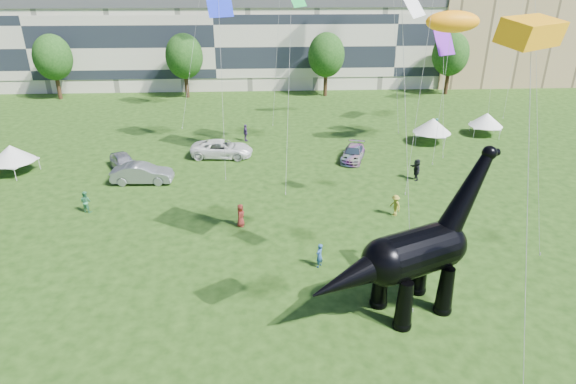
{
  "coord_description": "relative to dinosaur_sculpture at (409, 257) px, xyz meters",
  "views": [
    {
      "loc": [
        -1.3,
        -16.75,
        16.25
      ],
      "look_at": [
        0.07,
        8.0,
        5.0
      ],
      "focal_mm": 30.0,
      "sensor_mm": 36.0,
      "label": 1
    }
  ],
  "objects": [
    {
      "name": "ground",
      "position": [
        -5.9,
        -3.47,
        -3.34
      ],
      "size": [
        220.0,
        220.0,
        0.0
      ],
      "primitive_type": "plane",
      "color": "#16330C",
      "rests_on": "ground"
    },
    {
      "name": "terrace_row",
      "position": [
        -13.9,
        58.53,
        2.66
      ],
      "size": [
        78.0,
        11.0,
        12.0
      ],
      "primitive_type": "cube",
      "color": "beige",
      "rests_on": "ground"
    },
    {
      "name": "apartment_block",
      "position": [
        34.1,
        61.53,
        7.66
      ],
      "size": [
        28.0,
        18.0,
        22.0
      ],
      "primitive_type": "cube",
      "color": "tan",
      "rests_on": "ground"
    },
    {
      "name": "tree_far_left",
      "position": [
        -35.9,
        49.53,
        2.95
      ],
      "size": [
        5.2,
        5.2,
        9.44
      ],
      "color": "#382314",
      "rests_on": "ground"
    },
    {
      "name": "tree_mid_left",
      "position": [
        -17.9,
        49.53,
        2.95
      ],
      "size": [
        5.2,
        5.2,
        9.44
      ],
      "color": "#382314",
      "rests_on": "ground"
    },
    {
      "name": "tree_mid_right",
      "position": [
        2.1,
        49.53,
        2.95
      ],
      "size": [
        5.2,
        5.2,
        9.44
      ],
      "color": "#382314",
      "rests_on": "ground"
    },
    {
      "name": "tree_far_right",
      "position": [
        20.1,
        49.53,
        2.95
      ],
      "size": [
        5.2,
        5.2,
        9.44
      ],
      "color": "#382314",
      "rests_on": "ground"
    },
    {
      "name": "dinosaur_sculpture",
      "position": [
        0.0,
        0.0,
        0.0
      ],
      "size": [
        10.48,
        5.81,
        8.84
      ],
      "rotation": [
        0.0,
        0.0,
        0.42
      ],
      "color": "black",
      "rests_on": "ground"
    },
    {
      "name": "car_silver",
      "position": [
        -19.77,
        21.11,
        -2.57
      ],
      "size": [
        3.76,
        4.83,
        1.54
      ],
      "primitive_type": "imported",
      "rotation": [
        0.0,
        0.0,
        0.5
      ],
      "color": "#BABABF",
      "rests_on": "ground"
    },
    {
      "name": "car_grey",
      "position": [
        -17.49,
        18.18,
        -2.5
      ],
      "size": [
        5.13,
        1.88,
        1.68
      ],
      "primitive_type": "imported",
      "rotation": [
        0.0,
        0.0,
        1.55
      ],
      "color": "gray",
      "rests_on": "ground"
    },
    {
      "name": "car_white",
      "position": [
        -11.17,
        24.21,
        -2.51
      ],
      "size": [
        6.15,
        3.29,
        1.64
      ],
      "primitive_type": "imported",
      "rotation": [
        0.0,
        0.0,
        1.47
      ],
      "color": "white",
      "rests_on": "ground"
    },
    {
      "name": "car_dark",
      "position": [
        1.41,
        22.68,
        -2.67
      ],
      "size": [
        3.27,
        4.98,
        1.34
      ],
      "primitive_type": "imported",
      "rotation": [
        0.0,
        0.0,
        -0.33
      ],
      "color": "#595960",
      "rests_on": "ground"
    },
    {
      "name": "gazebo_near",
      "position": [
        10.49,
        27.23,
        -1.44
      ],
      "size": [
        5.07,
        5.07,
        2.7
      ],
      "rotation": [
        0.0,
        0.0,
        -0.4
      ],
      "color": "silver",
      "rests_on": "ground"
    },
    {
      "name": "gazebo_far",
      "position": [
        17.3,
        29.63,
        -1.58
      ],
      "size": [
        4.34,
        4.34,
        2.5
      ],
      "rotation": [
        0.0,
        0.0,
        -0.24
      ],
      "color": "white",
      "rests_on": "ground"
    },
    {
      "name": "gazebo_left",
      "position": [
        -29.32,
        20.95,
        -1.48
      ],
      "size": [
        4.86,
        4.86,
        2.64
      ],
      "rotation": [
        0.0,
        0.0,
        -0.35
      ],
      "color": "silver",
      "rests_on": "ground"
    },
    {
      "name": "visitors",
      "position": [
        -8.3,
        13.5,
        -2.47
      ],
      "size": [
        49.08,
        38.93,
        1.89
      ],
      "color": "gray",
      "rests_on": "ground"
    },
    {
      "name": "kites",
      "position": [
        2.64,
        19.75,
        10.74
      ],
      "size": [
        62.97,
        48.52,
        27.22
      ],
      "color": "#F95510",
      "rests_on": "ground"
    }
  ]
}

